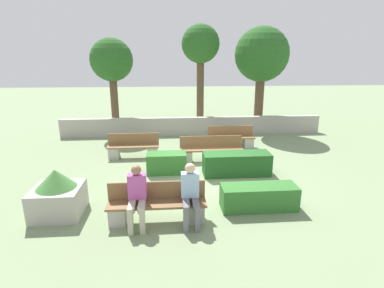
{
  "coord_description": "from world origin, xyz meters",
  "views": [
    {
      "loc": [
        -1.16,
        -8.41,
        3.47
      ],
      "look_at": [
        -0.43,
        0.5,
        0.9
      ],
      "focal_mm": 28.0,
      "sensor_mm": 36.0,
      "label": 1
    }
  ],
  "objects_px": {
    "tree_center_left": "(201,47)",
    "planter_corner_left": "(58,194)",
    "bench_right_side": "(231,140)",
    "person_seated_man": "(190,192)",
    "person_seated_woman": "(137,194)",
    "tree_center_right": "(262,56)",
    "bench_front": "(157,207)",
    "bench_back": "(133,149)",
    "bench_left_side": "(211,151)",
    "tree_leftmost": "(112,62)"
  },
  "relations": [
    {
      "from": "tree_leftmost",
      "to": "tree_center_right",
      "type": "height_order",
      "value": "tree_center_right"
    },
    {
      "from": "planter_corner_left",
      "to": "tree_center_left",
      "type": "height_order",
      "value": "tree_center_left"
    },
    {
      "from": "bench_left_side",
      "to": "tree_center_right",
      "type": "height_order",
      "value": "tree_center_right"
    },
    {
      "from": "bench_back",
      "to": "planter_corner_left",
      "type": "relative_size",
      "value": 1.68
    },
    {
      "from": "bench_front",
      "to": "tree_leftmost",
      "type": "distance_m",
      "value": 9.23
    },
    {
      "from": "bench_front",
      "to": "tree_center_right",
      "type": "distance_m",
      "value": 9.99
    },
    {
      "from": "bench_left_side",
      "to": "tree_center_right",
      "type": "xyz_separation_m",
      "value": [
        2.92,
        4.3,
        3.23
      ]
    },
    {
      "from": "person_seated_woman",
      "to": "planter_corner_left",
      "type": "height_order",
      "value": "person_seated_woman"
    },
    {
      "from": "bench_left_side",
      "to": "tree_center_left",
      "type": "relative_size",
      "value": 0.44
    },
    {
      "from": "bench_back",
      "to": "tree_leftmost",
      "type": "bearing_deg",
      "value": 104.74
    },
    {
      "from": "bench_left_side",
      "to": "person_seated_man",
      "type": "xyz_separation_m",
      "value": [
        -1.05,
        -4.05,
        0.4
      ]
    },
    {
      "from": "bench_left_side",
      "to": "person_seated_man",
      "type": "bearing_deg",
      "value": -105.47
    },
    {
      "from": "bench_right_side",
      "to": "tree_leftmost",
      "type": "distance_m",
      "value": 6.57
    },
    {
      "from": "bench_front",
      "to": "tree_leftmost",
      "type": "height_order",
      "value": "tree_leftmost"
    },
    {
      "from": "bench_left_side",
      "to": "tree_center_left",
      "type": "xyz_separation_m",
      "value": [
        0.12,
        4.84,
        3.61
      ]
    },
    {
      "from": "bench_front",
      "to": "planter_corner_left",
      "type": "bearing_deg",
      "value": 167.8
    },
    {
      "from": "bench_right_side",
      "to": "tree_leftmost",
      "type": "bearing_deg",
      "value": 150.14
    },
    {
      "from": "bench_front",
      "to": "bench_left_side",
      "type": "relative_size",
      "value": 0.98
    },
    {
      "from": "bench_right_side",
      "to": "tree_center_right",
      "type": "height_order",
      "value": "tree_center_right"
    },
    {
      "from": "bench_left_side",
      "to": "tree_center_right",
      "type": "distance_m",
      "value": 6.12
    },
    {
      "from": "bench_right_side",
      "to": "bench_front",
      "type": "bearing_deg",
      "value": -115.98
    },
    {
      "from": "bench_back",
      "to": "planter_corner_left",
      "type": "height_order",
      "value": "planter_corner_left"
    },
    {
      "from": "bench_left_side",
      "to": "bench_right_side",
      "type": "relative_size",
      "value": 1.2
    },
    {
      "from": "person_seated_man",
      "to": "person_seated_woman",
      "type": "xyz_separation_m",
      "value": [
        -1.13,
        -0.0,
        -0.01
      ]
    },
    {
      "from": "bench_back",
      "to": "person_seated_man",
      "type": "distance_m",
      "value": 4.96
    },
    {
      "from": "person_seated_woman",
      "to": "tree_center_right",
      "type": "bearing_deg",
      "value": 58.63
    },
    {
      "from": "tree_center_left",
      "to": "bench_front",
      "type": "bearing_deg",
      "value": -102.16
    },
    {
      "from": "bench_right_side",
      "to": "person_seated_woman",
      "type": "relative_size",
      "value": 1.38
    },
    {
      "from": "planter_corner_left",
      "to": "bench_left_side",
      "type": "bearing_deg",
      "value": 40.35
    },
    {
      "from": "bench_back",
      "to": "tree_center_right",
      "type": "distance_m",
      "value": 7.52
    },
    {
      "from": "bench_front",
      "to": "bench_right_side",
      "type": "distance_m",
      "value": 6.11
    },
    {
      "from": "bench_front",
      "to": "tree_center_left",
      "type": "bearing_deg",
      "value": 77.84
    },
    {
      "from": "tree_center_left",
      "to": "tree_center_right",
      "type": "xyz_separation_m",
      "value": [
        2.81,
        -0.54,
        -0.38
      ]
    },
    {
      "from": "person_seated_man",
      "to": "tree_leftmost",
      "type": "bearing_deg",
      "value": 108.93
    },
    {
      "from": "person_seated_woman",
      "to": "planter_corner_left",
      "type": "bearing_deg",
      "value": 161.2
    },
    {
      "from": "bench_left_side",
      "to": "tree_leftmost",
      "type": "relative_size",
      "value": 0.5
    },
    {
      "from": "tree_center_right",
      "to": "tree_leftmost",
      "type": "bearing_deg",
      "value": 178.01
    },
    {
      "from": "bench_front",
      "to": "planter_corner_left",
      "type": "relative_size",
      "value": 1.97
    },
    {
      "from": "bench_front",
      "to": "person_seated_woman",
      "type": "height_order",
      "value": "person_seated_woman"
    },
    {
      "from": "tree_center_left",
      "to": "planter_corner_left",
      "type": "bearing_deg",
      "value": -116.65
    },
    {
      "from": "bench_right_side",
      "to": "tree_leftmost",
      "type": "xyz_separation_m",
      "value": [
        -5.01,
        3.02,
        2.98
      ]
    },
    {
      "from": "bench_right_side",
      "to": "planter_corner_left",
      "type": "height_order",
      "value": "planter_corner_left"
    },
    {
      "from": "person_seated_man",
      "to": "planter_corner_left",
      "type": "xyz_separation_m",
      "value": [
        -2.98,
        0.63,
        -0.24
      ]
    },
    {
      "from": "tree_center_left",
      "to": "bench_right_side",
      "type": "bearing_deg",
      "value": -74.76
    },
    {
      "from": "person_seated_man",
      "to": "tree_center_left",
      "type": "height_order",
      "value": "tree_center_left"
    },
    {
      "from": "bench_back",
      "to": "tree_leftmost",
      "type": "relative_size",
      "value": 0.42
    },
    {
      "from": "bench_right_side",
      "to": "tree_center_left",
      "type": "relative_size",
      "value": 0.37
    },
    {
      "from": "bench_front",
      "to": "tree_center_left",
      "type": "xyz_separation_m",
      "value": [
        1.89,
        8.75,
        3.61
      ]
    },
    {
      "from": "bench_left_side",
      "to": "person_seated_woman",
      "type": "relative_size",
      "value": 1.65
    },
    {
      "from": "person_seated_man",
      "to": "bench_back",
      "type": "bearing_deg",
      "value": 110.26
    }
  ]
}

